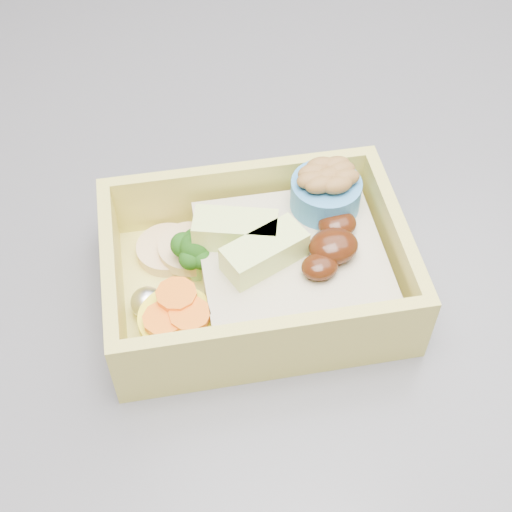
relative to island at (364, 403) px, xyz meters
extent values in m
plane|color=beige|center=(0.00, 0.10, -0.46)|extent=(3.50, 3.50, 0.00)
cube|color=brown|center=(0.00, 0.00, -0.02)|extent=(1.20, 0.80, 0.88)
cube|color=#333237|center=(0.00, 0.00, 0.44)|extent=(1.24, 0.84, 0.04)
cube|color=#D3C857|center=(-0.18, -0.11, 0.46)|extent=(0.21, 0.16, 0.01)
cube|color=#D3C857|center=(-0.18, -0.04, 0.49)|extent=(0.20, 0.03, 0.05)
cube|color=#D3C857|center=(-0.19, -0.18, 0.49)|extent=(0.20, 0.03, 0.05)
cube|color=#D3C857|center=(-0.09, -0.12, 0.49)|extent=(0.02, 0.13, 0.05)
cube|color=#D3C857|center=(-0.28, -0.10, 0.49)|extent=(0.02, 0.13, 0.05)
cube|color=tan|center=(-0.16, -0.11, 0.48)|extent=(0.13, 0.12, 0.03)
ellipsoid|color=#381608|center=(-0.13, -0.12, 0.51)|extent=(0.04, 0.03, 0.02)
ellipsoid|color=#381608|center=(-0.13, -0.10, 0.51)|extent=(0.03, 0.03, 0.01)
ellipsoid|color=#381608|center=(-0.15, -0.14, 0.50)|extent=(0.03, 0.02, 0.01)
cube|color=#D9F47F|center=(-0.18, -0.12, 0.51)|extent=(0.06, 0.04, 0.02)
cube|color=#D9F47F|center=(-0.19, -0.09, 0.51)|extent=(0.06, 0.04, 0.02)
cylinder|color=#89B763|center=(-0.22, -0.09, 0.48)|extent=(0.01, 0.01, 0.02)
sphere|color=#1B4F12|center=(-0.22, -0.09, 0.50)|extent=(0.02, 0.02, 0.02)
sphere|color=#1B4F12|center=(-0.21, -0.09, 0.49)|extent=(0.02, 0.02, 0.02)
sphere|color=#1B4F12|center=(-0.23, -0.08, 0.49)|extent=(0.02, 0.02, 0.02)
sphere|color=#1B4F12|center=(-0.22, -0.10, 0.49)|extent=(0.02, 0.02, 0.02)
sphere|color=#1B4F12|center=(-0.22, -0.10, 0.49)|extent=(0.02, 0.02, 0.02)
sphere|color=#1B4F12|center=(-0.22, -0.08, 0.49)|extent=(0.02, 0.02, 0.02)
cylinder|color=yellow|center=(-0.24, -0.14, 0.48)|extent=(0.05, 0.05, 0.02)
cylinder|color=orange|center=(-0.24, -0.13, 0.49)|extent=(0.03, 0.03, 0.00)
cylinder|color=orange|center=(-0.25, -0.14, 0.49)|extent=(0.03, 0.03, 0.00)
cylinder|color=orange|center=(-0.24, -0.14, 0.50)|extent=(0.03, 0.03, 0.00)
cylinder|color=orange|center=(-0.24, -0.13, 0.50)|extent=(0.03, 0.03, 0.00)
cylinder|color=tan|center=(-0.24, -0.07, 0.47)|extent=(0.04, 0.04, 0.01)
cylinder|color=tan|center=(-0.22, -0.07, 0.48)|extent=(0.04, 0.04, 0.01)
ellipsoid|color=silver|center=(-0.20, -0.06, 0.48)|extent=(0.02, 0.02, 0.02)
ellipsoid|color=silver|center=(-0.26, -0.11, 0.48)|extent=(0.02, 0.02, 0.02)
cylinder|color=#3881BF|center=(-0.12, -0.08, 0.51)|extent=(0.05, 0.05, 0.02)
ellipsoid|color=brown|center=(-0.12, -0.08, 0.53)|extent=(0.02, 0.02, 0.01)
ellipsoid|color=brown|center=(-0.11, -0.08, 0.53)|extent=(0.02, 0.02, 0.01)
ellipsoid|color=brown|center=(-0.13, -0.07, 0.53)|extent=(0.02, 0.02, 0.01)
ellipsoid|color=brown|center=(-0.12, -0.09, 0.53)|extent=(0.02, 0.02, 0.01)
ellipsoid|color=brown|center=(-0.13, -0.09, 0.53)|extent=(0.02, 0.02, 0.01)
ellipsoid|color=brown|center=(-0.11, -0.08, 0.53)|extent=(0.02, 0.02, 0.01)
ellipsoid|color=brown|center=(-0.13, -0.07, 0.53)|extent=(0.02, 0.02, 0.01)
ellipsoid|color=brown|center=(-0.12, -0.07, 0.53)|extent=(0.02, 0.02, 0.01)
ellipsoid|color=brown|center=(-0.14, -0.08, 0.53)|extent=(0.02, 0.02, 0.01)
camera|label=1|loc=(-0.27, -0.40, 0.86)|focal=50.00mm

